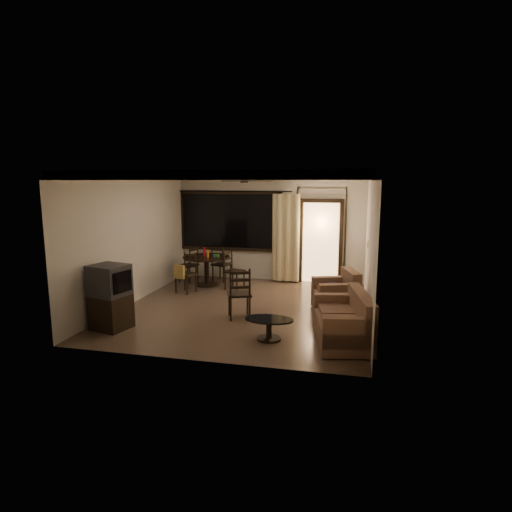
% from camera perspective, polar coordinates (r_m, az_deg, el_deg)
% --- Properties ---
extents(ground, '(5.50, 5.50, 0.00)m').
position_cam_1_polar(ground, '(9.09, -1.51, -6.96)').
color(ground, '#7F6651').
rests_on(ground, ground).
extents(room_shell, '(5.50, 6.70, 5.50)m').
position_cam_1_polar(room_shell, '(10.35, 4.10, 5.42)').
color(room_shell, beige).
rests_on(room_shell, ground).
extents(dining_table, '(1.20, 1.20, 0.97)m').
position_cam_1_polar(dining_table, '(11.00, -6.61, -0.87)').
color(dining_table, black).
rests_on(dining_table, ground).
extents(dining_chair_west, '(0.52, 0.52, 0.95)m').
position_cam_1_polar(dining_chair_west, '(11.48, -8.92, -2.04)').
color(dining_chair_west, black).
rests_on(dining_chair_west, ground).
extents(dining_chair_east, '(0.52, 0.52, 0.95)m').
position_cam_1_polar(dining_chair_east, '(10.60, -2.92, -2.94)').
color(dining_chair_east, black).
rests_on(dining_chair_east, ground).
extents(dining_chair_south, '(0.52, 0.56, 0.95)m').
position_cam_1_polar(dining_chair_south, '(10.39, -9.37, -3.19)').
color(dining_chair_south, black).
rests_on(dining_chair_south, ground).
extents(dining_chair_north, '(0.52, 0.52, 0.95)m').
position_cam_1_polar(dining_chair_north, '(11.48, -4.64, -1.94)').
color(dining_chair_north, black).
rests_on(dining_chair_north, ground).
extents(tv_cabinet, '(0.72, 0.68, 1.18)m').
position_cam_1_polar(tv_cabinet, '(8.16, -18.86, -5.18)').
color(tv_cabinet, black).
rests_on(tv_cabinet, ground).
extents(sofa, '(1.07, 1.65, 0.82)m').
position_cam_1_polar(sofa, '(7.33, 11.85, -8.72)').
color(sofa, '#4B2F22').
rests_on(sofa, ground).
extents(armchair, '(1.05, 1.05, 0.83)m').
position_cam_1_polar(armchair, '(8.96, 10.85, -5.10)').
color(armchair, '#4B2F22').
rests_on(armchair, ground).
extents(coffee_table, '(0.83, 0.50, 0.37)m').
position_cam_1_polar(coffee_table, '(7.31, 1.74, -9.24)').
color(coffee_table, black).
rests_on(coffee_table, ground).
extents(side_chair, '(0.58, 0.58, 1.02)m').
position_cam_1_polar(side_chair, '(8.38, -2.24, -6.29)').
color(side_chair, black).
rests_on(side_chair, ground).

